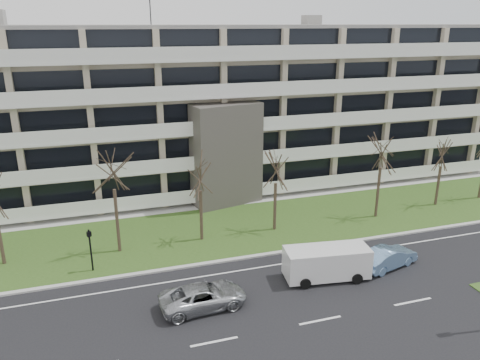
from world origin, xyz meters
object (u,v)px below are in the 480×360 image
object	(u,v)px
silver_pickup	(203,297)
white_van	(328,260)
blue_sedan	(388,257)
pedestrian_signal	(90,245)

from	to	relation	value
silver_pickup	white_van	bearing A→B (deg)	-88.54
blue_sedan	white_van	size ratio (longest dim) A/B	0.77
blue_sedan	white_van	world-z (taller)	white_van
silver_pickup	blue_sedan	size ratio (longest dim) A/B	1.16
blue_sedan	pedestrian_signal	xyz separation A→B (m)	(-18.79, 5.34, 1.19)
blue_sedan	pedestrian_signal	bearing A→B (deg)	58.72
silver_pickup	blue_sedan	bearing A→B (deg)	-90.21
silver_pickup	white_van	world-z (taller)	white_van
silver_pickup	blue_sedan	world-z (taller)	blue_sedan
blue_sedan	white_van	bearing A→B (deg)	75.32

